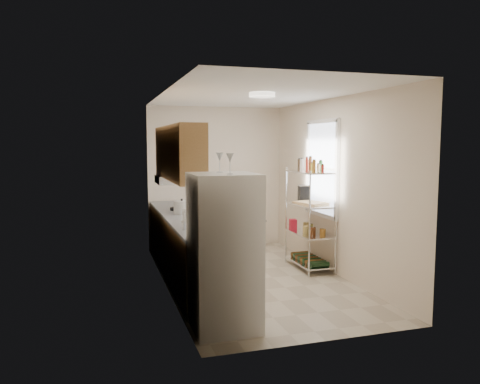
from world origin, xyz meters
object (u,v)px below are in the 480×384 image
Objects in this scene: frying_pan_large at (178,209)px; cutting_board at (312,203)px; rice_cooker at (182,207)px; espresso_machine at (304,193)px; refrigerator at (224,252)px.

cutting_board is (1.93, -0.71, 0.11)m from frying_pan_large.
rice_cooker is 0.97× the size of frying_pan_large.
frying_pan_large is 2.01m from espresso_machine.
frying_pan_large is 2.06m from cutting_board.
cutting_board is 0.38m from espresso_machine.
frying_pan_large is at bearing -176.67° from espresso_machine.
frying_pan_large is 0.94× the size of espresso_machine.
rice_cooker is (-0.06, 2.18, 0.18)m from refrigerator.
frying_pan_large is (-0.05, 2.57, 0.11)m from refrigerator.
espresso_machine is (0.03, 0.36, 0.12)m from cutting_board.
refrigerator reaches higher than espresso_machine.
refrigerator is 2.19m from rice_cooker.
refrigerator reaches higher than frying_pan_large.
cutting_board is (1.94, -0.33, 0.03)m from rice_cooker.
espresso_machine is at bearing 49.11° from refrigerator.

